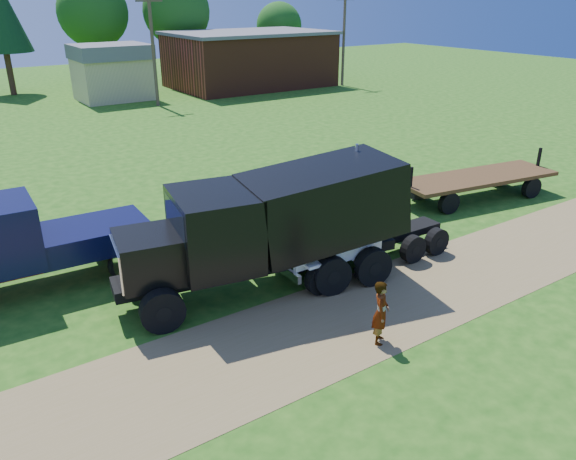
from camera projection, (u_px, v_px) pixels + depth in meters
ground at (406, 296)px, 17.60m from camera, size 140.00×140.00×0.00m
dirt_track at (406, 295)px, 17.59m from camera, size 120.00×4.20×0.01m
white_semi_tractor at (341, 232)px, 18.71m from camera, size 6.90×2.51×4.16m
black_dump_truck at (274, 223)px, 17.37m from camera, size 9.39×4.30×3.98m
navy_truck at (26, 244)px, 17.46m from camera, size 7.12×2.75×3.04m
orange_pickup at (260, 188)px, 25.09m from camera, size 5.25×2.85×1.40m
flatbed_trailer at (477, 181)px, 25.62m from camera, size 7.95×3.49×1.97m
spectator_a at (381, 312)px, 14.93m from camera, size 0.78×0.78×1.83m
spectator_b at (225, 213)px, 21.70m from camera, size 1.06×0.94×1.81m
brick_building at (250, 59)px, 56.35m from camera, size 15.40×10.40×5.30m
tan_shed at (112, 71)px, 49.20m from camera, size 6.20×5.40×4.70m
utility_poles at (153, 47)px, 45.53m from camera, size 42.20×0.28×9.00m
tree_row at (23, 14)px, 52.58m from camera, size 54.79×12.29×11.46m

